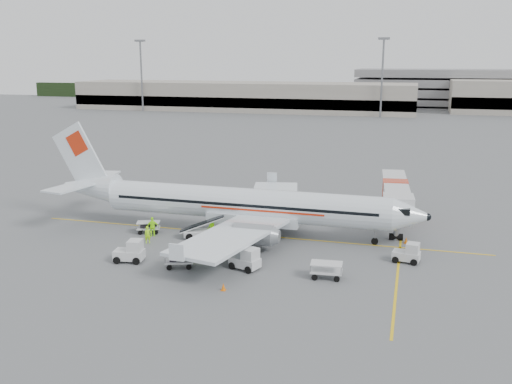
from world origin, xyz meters
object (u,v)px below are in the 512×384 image
tug_mid (245,258)px  tug_aft (129,251)px  tug_fore (406,252)px  belt_loader (204,224)px  aircraft (245,183)px  jet_bridge (394,202)px

tug_mid → tug_aft: size_ratio=0.97×
tug_fore → tug_aft: size_ratio=0.90×
tug_mid → tug_fore: bearing=41.9°
belt_loader → tug_aft: belt_loader is taller
belt_loader → tug_mid: size_ratio=2.14×
aircraft → belt_loader: bearing=-144.2°
belt_loader → tug_fore: belt_loader is taller
belt_loader → tug_fore: (18.52, -1.69, -0.52)m
belt_loader → tug_aft: bearing=-133.2°
tug_fore → tug_aft: bearing=-155.8°
jet_bridge → tug_fore: bearing=-87.3°
aircraft → belt_loader: 5.50m
aircraft → tug_mid: 10.44m
tug_mid → jet_bridge: bearing=76.7°
belt_loader → tug_fore: bearing=-22.4°
tug_mid → tug_aft: (-9.82, -0.91, 0.03)m
aircraft → tug_fore: 16.25m
aircraft → tug_fore: bearing=-14.4°
belt_loader → tug_aft: size_ratio=2.07×
jet_bridge → tug_mid: size_ratio=7.13×
jet_bridge → belt_loader: 19.88m
aircraft → tug_fore: (15.17, -4.06, -4.18)m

